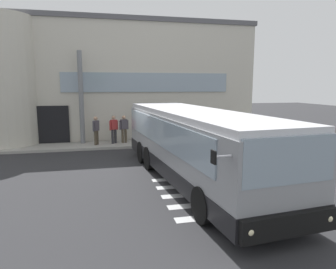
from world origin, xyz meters
The scene contains 9 objects.
ground_plane centered at (0.00, 0.00, -0.01)m, with size 80.00×90.00×0.02m, color #2B2B2D.
bay_paint_stripes centered at (2.00, -4.20, 0.00)m, with size 4.40×3.96×0.01m.
terminal_building centered at (-0.67, 11.52, 3.92)m, with size 18.42×13.80×7.86m.
boarding_curb centered at (0.00, 4.80, 0.07)m, with size 20.62×2.00×0.15m, color #9E9B93.
entry_support_column centered at (-3.11, 5.40, 2.89)m, with size 0.28×0.28×5.47m, color slate.
bus_main_foreground centered at (1.32, -2.78, 1.33)m, with size 3.60×10.89×2.70m.
passenger_near_column centered at (-2.31, 4.69, 1.08)m, with size 0.39×0.51×1.68m.
passenger_by_doorway centered at (-1.27, 4.92, 1.08)m, with size 0.52×0.38×1.68m.
passenger_at_curb_edge centered at (-0.67, 5.00, 1.11)m, with size 0.56×0.46×1.68m.
Camera 1 is at (-2.09, -13.51, 3.59)m, focal length 32.65 mm.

